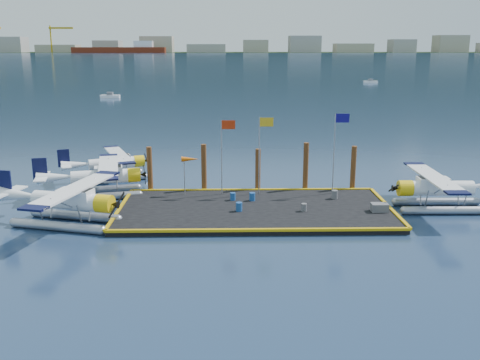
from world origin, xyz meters
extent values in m
plane|color=#162E44|center=(0.00, 0.00, 0.00)|extent=(4000.00, 4000.00, 0.00)
cube|color=black|center=(0.00, 0.00, 0.20)|extent=(20.00, 10.00, 0.40)
cube|color=black|center=(0.00, 1100.00, -0.05)|extent=(3000.00, 500.00, 0.30)
cube|color=#571B0C|center=(-180.00, 860.00, 4.00)|extent=(150.00, 22.00, 10.00)
cube|color=white|center=(-140.00, 860.00, 13.00)|extent=(30.00, 16.00, 12.00)
cylinder|color=#C49A0B|center=(-300.00, 895.00, 22.00)|extent=(2.40, 2.40, 44.00)
cube|color=black|center=(0.00, 1400.00, 120.00)|extent=(2200.00, 500.00, 240.00)
cone|color=black|center=(-350.00, 1500.00, 0.00)|extent=(1400.00, 1400.00, 520.00)
cone|color=black|center=(-50.00, 1550.00, 0.00)|extent=(1300.00, 1300.00, 430.00)
cone|color=black|center=(350.00, 1450.00, 0.00)|extent=(1100.00, 1100.00, 360.00)
cone|color=#4C6166|center=(750.00, 2200.00, 0.00)|extent=(1300.00, 1300.00, 560.00)
cylinder|color=#91949E|center=(-12.90, -1.43, 0.32)|extent=(6.57, 2.37, 0.64)
cylinder|color=#91949E|center=(-13.52, -3.70, 0.32)|extent=(6.57, 2.37, 0.64)
cylinder|color=white|center=(-13.00, -2.62, 1.77)|extent=(5.11, 2.45, 1.18)
cube|color=white|center=(-12.38, -2.79, 2.14)|extent=(2.58, 1.76, 0.96)
cube|color=black|center=(-12.07, -2.88, 2.36)|extent=(1.74, 1.48, 0.59)
cylinder|color=yellow|center=(-10.32, -3.36, 1.77)|extent=(1.36, 1.48, 1.24)
cube|color=black|center=(-9.44, -3.60, 1.77)|extent=(0.69, 2.32, 1.20)
cube|color=white|center=(-12.38, -2.79, 2.68)|extent=(4.09, 9.72, 0.13)
cube|color=black|center=(-11.17, 1.65, 2.68)|extent=(1.80, 1.35, 0.14)
cube|color=black|center=(-13.60, -7.23, 2.68)|extent=(1.80, 1.35, 0.14)
cube|color=black|center=(-17.75, -1.32, 2.73)|extent=(1.17, 0.43, 1.82)
cube|color=white|center=(-17.65, -1.35, 2.03)|extent=(1.89, 3.77, 0.11)
cylinder|color=#91949E|center=(-12.81, 5.72, 0.31)|extent=(6.30, 1.89, 0.61)
cylinder|color=#91949E|center=(-12.35, 3.53, 0.31)|extent=(6.30, 1.89, 0.61)
cylinder|color=white|center=(-12.38, 4.67, 1.68)|extent=(4.86, 2.07, 1.12)
cube|color=white|center=(-11.78, 4.79, 2.03)|extent=(2.42, 1.56, 0.92)
cube|color=black|center=(-11.49, 4.86, 2.24)|extent=(1.61, 1.34, 0.56)
cylinder|color=yellow|center=(-9.79, 5.21, 1.68)|extent=(1.24, 1.36, 1.18)
cube|color=black|center=(-8.95, 5.39, 1.68)|extent=(0.53, 2.23, 1.14)
cube|color=white|center=(-11.78, 4.79, 2.54)|extent=(3.38, 9.27, 0.12)
cube|color=black|center=(-12.68, 9.07, 2.54)|extent=(1.68, 1.21, 0.13)
cube|color=black|center=(-10.88, 0.51, 2.54)|extent=(1.68, 1.21, 0.13)
cube|color=black|center=(-16.96, 3.71, 2.59)|extent=(1.12, 0.35, 1.73)
cube|color=white|center=(-16.86, 3.73, 1.93)|extent=(1.61, 3.57, 0.10)
cylinder|color=#91949E|center=(-13.20, 11.32, 0.28)|extent=(5.57, 2.65, 0.56)
cylinder|color=#91949E|center=(-12.45, 9.41, 0.28)|extent=(5.57, 2.65, 0.56)
cylinder|color=white|center=(-12.65, 10.43, 1.54)|extent=(4.40, 2.55, 1.02)
cube|color=white|center=(-12.13, 10.64, 1.86)|extent=(2.28, 1.71, 0.84)
cube|color=black|center=(-11.87, 10.74, 2.05)|extent=(1.57, 1.39, 0.51)
cylinder|color=yellow|center=(-10.40, 11.33, 1.54)|extent=(1.26, 1.35, 1.08)
cube|color=black|center=(-9.67, 11.62, 1.54)|extent=(0.82, 1.95, 1.05)
cube|color=white|center=(-12.13, 10.64, 2.33)|extent=(4.39, 8.30, 0.11)
cube|color=black|center=(-13.61, 14.36, 2.33)|extent=(1.61, 1.29, 0.12)
cube|color=black|center=(-10.66, 6.92, 2.33)|extent=(1.61, 1.29, 0.12)
cube|color=black|center=(-16.63, 8.85, 2.37)|extent=(0.99, 0.48, 1.58)
cube|color=white|center=(-16.55, 8.89, 1.77)|extent=(1.95, 3.25, 0.09)
cylinder|color=#91949E|center=(14.18, -0.73, 0.31)|extent=(6.40, 0.72, 0.62)
cylinder|color=#91949E|center=(14.22, 1.54, 0.31)|extent=(6.40, 0.72, 0.62)
cylinder|color=white|center=(13.99, 0.41, 1.70)|extent=(4.81, 1.21, 1.13)
cube|color=white|center=(13.38, 0.42, 2.06)|extent=(2.29, 1.17, 0.93)
cube|color=black|center=(13.07, 0.43, 2.27)|extent=(1.46, 1.10, 0.57)
cylinder|color=yellow|center=(11.31, 0.45, 1.70)|extent=(1.05, 1.21, 1.20)
cube|color=black|center=(10.44, 0.47, 1.70)|extent=(0.10, 2.30, 1.16)
cube|color=white|center=(13.38, 0.42, 2.58)|extent=(1.69, 9.30, 0.12)
cube|color=black|center=(13.31, -4.01, 2.58)|extent=(1.56, 0.95, 0.13)
cube|color=black|center=(13.44, 4.85, 2.58)|extent=(1.56, 0.95, 0.13)
cylinder|color=navy|center=(-1.62, 2.00, 0.70)|extent=(0.42, 0.42, 0.59)
cylinder|color=#59585E|center=(3.53, -0.96, 0.68)|extent=(0.40, 0.40, 0.57)
cylinder|color=navy|center=(-1.20, -0.86, 0.73)|extent=(0.46, 0.46, 0.65)
cylinder|color=#59585E|center=(6.38, 2.23, 0.74)|extent=(0.48, 0.48, 0.67)
cylinder|color=navy|center=(-0.12, 1.82, 0.72)|extent=(0.45, 0.45, 0.63)
cube|color=#59585E|center=(9.00, -1.14, 0.70)|extent=(1.19, 0.80, 0.60)
cylinder|color=#919299|center=(-2.50, 3.80, 3.40)|extent=(0.08, 0.08, 6.00)
cube|color=#B6290B|center=(-1.95, 3.80, 6.05)|extent=(1.10, 0.03, 0.70)
cylinder|color=#919299|center=(0.50, 3.80, 3.50)|extent=(0.08, 0.08, 6.20)
cube|color=gold|center=(1.05, 3.80, 6.25)|extent=(1.10, 0.03, 0.70)
cylinder|color=#919299|center=(6.50, 3.80, 3.65)|extent=(0.08, 0.08, 6.50)
cube|color=#100B68|center=(7.05, 3.80, 6.55)|extent=(1.10, 0.03, 0.70)
cylinder|color=#919299|center=(-5.50, 3.80, 1.90)|extent=(0.07, 0.07, 3.00)
cone|color=#D35D0B|center=(-5.00, 3.80, 3.30)|extent=(1.40, 0.44, 0.44)
cylinder|color=#4E3016|center=(-8.50, 5.40, 2.00)|extent=(0.44, 0.44, 4.00)
cylinder|color=#4E3016|center=(-4.00, 5.40, 2.10)|extent=(0.44, 0.44, 4.20)
cylinder|color=#4E3016|center=(0.50, 5.40, 1.90)|extent=(0.44, 0.44, 3.80)
cylinder|color=#4E3016|center=(4.50, 5.40, 2.15)|extent=(0.44, 0.44, 4.30)
cylinder|color=#4E3016|center=(8.50, 5.40, 2.00)|extent=(0.44, 0.44, 4.00)
camera|label=1|loc=(-1.90, -37.99, 12.12)|focal=40.00mm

